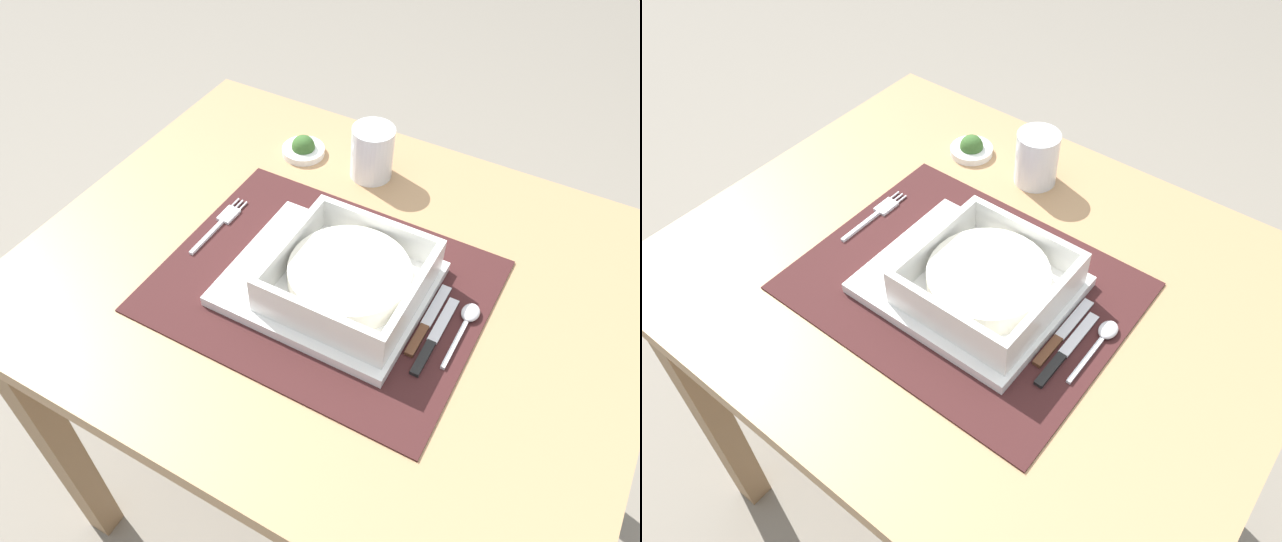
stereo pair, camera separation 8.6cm
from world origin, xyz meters
TOP-DOWN VIEW (x-y plane):
  - ground_plane at (0.00, 0.00)m, footprint 6.00×6.00m
  - dining_table at (0.00, 0.00)m, footprint 0.87×0.70m
  - placemat at (-0.00, -0.03)m, footprint 0.44×0.35m
  - serving_plate at (0.01, -0.03)m, footprint 0.27×0.22m
  - porridge_bowl at (0.04, -0.03)m, footprint 0.19×0.19m
  - fork at (-0.19, 0.00)m, footprint 0.02×0.13m
  - spoon at (0.20, 0.00)m, footprint 0.02×0.11m
  - butter_knife at (0.17, -0.05)m, footprint 0.01×0.14m
  - bread_knife at (0.15, -0.03)m, footprint 0.01×0.13m
  - drinking_glass at (-0.05, 0.22)m, footprint 0.07×0.07m
  - condiment_saucer at (-0.18, 0.22)m, footprint 0.07×0.07m

SIDE VIEW (x-z plane):
  - ground_plane at x=0.00m, z-range 0.00..0.00m
  - dining_table at x=0.00m, z-range 0.25..0.97m
  - placemat at x=0.00m, z-range 0.72..0.72m
  - fork at x=-0.19m, z-range 0.72..0.73m
  - butter_knife at x=0.17m, z-range 0.72..0.73m
  - bread_knife at x=0.15m, z-range 0.72..0.73m
  - spoon at x=0.20m, z-range 0.72..0.74m
  - condiment_saucer at x=-0.18m, z-range 0.71..0.75m
  - serving_plate at x=0.01m, z-range 0.72..0.74m
  - drinking_glass at x=-0.05m, z-range 0.72..0.81m
  - porridge_bowl at x=0.04m, z-range 0.73..0.79m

